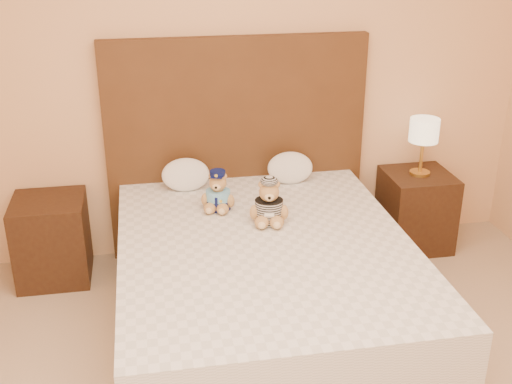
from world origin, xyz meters
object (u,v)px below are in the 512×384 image
(bed, at_px, (265,285))
(nightstand_left, at_px, (52,239))
(teddy_police, at_px, (218,190))
(pillow_right, at_px, (290,166))
(lamp, at_px, (424,133))
(teddy_prisoner, at_px, (269,202))
(pillow_left, at_px, (186,173))
(nightstand_right, at_px, (416,210))

(bed, distance_m, nightstand_left, 1.48)
(teddy_police, bearing_deg, pillow_right, 51.46)
(bed, distance_m, lamp, 1.59)
(nightstand_left, bearing_deg, teddy_prisoner, -23.08)
(bed, distance_m, pillow_left, 0.99)
(teddy_police, bearing_deg, bed, -49.41)
(pillow_right, bearing_deg, teddy_prisoner, -114.17)
(pillow_right, bearing_deg, pillow_left, 180.00)
(pillow_left, bearing_deg, lamp, -1.06)
(teddy_prisoner, height_order, pillow_left, teddy_prisoner)
(nightstand_left, bearing_deg, pillow_left, 1.95)
(teddy_prisoner, distance_m, pillow_left, 0.73)
(lamp, distance_m, pillow_right, 0.94)
(nightstand_right, height_order, teddy_police, teddy_police)
(bed, height_order, pillow_left, pillow_left)
(lamp, distance_m, teddy_prisoner, 1.32)
(nightstand_right, distance_m, lamp, 0.57)
(nightstand_right, xyz_separation_m, pillow_left, (-1.62, 0.03, 0.38))
(pillow_left, height_order, pillow_right, pillow_left)
(pillow_right, bearing_deg, lamp, -1.87)
(teddy_prisoner, xyz_separation_m, pillow_right, (0.27, 0.59, -0.02))
(pillow_left, distance_m, pillow_right, 0.70)
(nightstand_right, distance_m, teddy_prisoner, 1.37)
(nightstand_right, distance_m, pillow_right, 1.00)
(nightstand_left, distance_m, pillow_left, 0.96)
(nightstand_right, xyz_separation_m, teddy_police, (-1.45, -0.32, 0.40))
(teddy_prisoner, xyz_separation_m, pillow_left, (-0.43, 0.59, -0.02))
(bed, height_order, nightstand_left, same)
(nightstand_left, height_order, lamp, lamp)
(nightstand_right, relative_size, teddy_police, 2.21)
(lamp, bearing_deg, nightstand_right, 0.00)
(bed, relative_size, teddy_prisoner, 7.52)
(nightstand_right, relative_size, pillow_right, 1.78)
(bed, bearing_deg, pillow_right, 68.23)
(nightstand_left, xyz_separation_m, pillow_left, (0.88, 0.03, 0.38))
(bed, relative_size, pillow_left, 6.43)
(nightstand_left, xyz_separation_m, pillow_right, (1.58, 0.03, 0.38))
(bed, height_order, lamp, lamp)
(nightstand_right, distance_m, pillow_left, 1.66)
(teddy_police, height_order, pillow_right, teddy_police)
(nightstand_left, height_order, nightstand_right, same)
(teddy_prisoner, height_order, pillow_right, teddy_prisoner)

